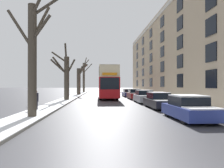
% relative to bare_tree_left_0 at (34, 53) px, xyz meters
% --- Properties ---
extents(sidewalk_left, '(2.04, 130.00, 0.16)m').
position_rel_bare_tree_left_0_xyz_m(sidewalk_left, '(-0.41, 44.53, -3.74)').
color(sidewalk_left, gray).
rests_on(sidewalk_left, ground).
extents(sidewalk_right, '(2.04, 130.00, 0.16)m').
position_rel_bare_tree_left_0_xyz_m(sidewalk_right, '(10.89, 44.53, -3.74)').
color(sidewalk_right, gray).
rests_on(sidewalk_right, ground).
extents(terrace_facade_right, '(9.10, 43.99, 12.01)m').
position_rel_bare_tree_left_0_xyz_m(terrace_facade_right, '(16.40, 13.28, 2.19)').
color(terrace_facade_right, tan).
rests_on(terrace_facade_right, ground).
extents(bare_tree_left_0, '(3.52, 2.50, 8.28)m').
position_rel_bare_tree_left_0_xyz_m(bare_tree_left_0, '(0.00, 0.00, 0.00)').
color(bare_tree_left_0, '#423A30').
rests_on(bare_tree_left_0, ground).
extents(bare_tree_left_1, '(3.29, 3.45, 6.85)m').
position_rel_bare_tree_left_0_xyz_m(bare_tree_left_1, '(-0.33, 13.35, -0.59)').
color(bare_tree_left_1, '#423A30').
rests_on(bare_tree_left_1, ground).
extents(bare_tree_left_2, '(2.27, 4.06, 5.98)m').
position_rel_bare_tree_left_0_xyz_m(bare_tree_left_2, '(-0.01, 27.40, -0.73)').
color(bare_tree_left_2, '#423A30').
rests_on(bare_tree_left_2, ground).
extents(bare_tree_left_3, '(2.50, 3.12, 9.12)m').
position_rel_bare_tree_left_0_xyz_m(bare_tree_left_3, '(-0.07, 41.31, 0.53)').
color(bare_tree_left_3, '#423A30').
rests_on(bare_tree_left_3, ground).
extents(double_decker_bus, '(2.60, 10.90, 4.49)m').
position_rel_bare_tree_left_0_xyz_m(double_decker_bus, '(5.08, 17.77, -1.27)').
color(double_decker_bus, red).
rests_on(double_decker_bus, ground).
extents(parked_car_0, '(1.86, 4.02, 1.39)m').
position_rel_bare_tree_left_0_xyz_m(parked_car_0, '(8.79, -0.83, -3.18)').
color(parked_car_0, navy).
rests_on(parked_car_0, ground).
extents(parked_car_1, '(1.70, 4.31, 1.36)m').
position_rel_bare_tree_left_0_xyz_m(parked_car_1, '(8.79, 4.81, -3.19)').
color(parked_car_1, black).
rests_on(parked_car_1, ground).
extents(parked_car_2, '(1.81, 4.16, 1.42)m').
position_rel_bare_tree_left_0_xyz_m(parked_car_2, '(8.79, 10.12, -3.16)').
color(parked_car_2, '#9EA3AD').
rests_on(parked_car_2, ground).
extents(parked_car_3, '(1.71, 3.92, 1.45)m').
position_rel_bare_tree_left_0_xyz_m(parked_car_3, '(8.79, 15.98, -3.15)').
color(parked_car_3, maroon).
rests_on(parked_car_3, ground).
extents(parked_car_4, '(1.77, 4.22, 1.32)m').
position_rel_bare_tree_left_0_xyz_m(parked_car_4, '(8.79, 21.93, -3.20)').
color(parked_car_4, navy).
rests_on(parked_car_4, ground).
extents(pedestrian_left_sidewalk, '(0.34, 0.34, 1.58)m').
position_rel_bare_tree_left_0_xyz_m(pedestrian_left_sidewalk, '(-0.85, 3.25, -2.95)').
color(pedestrian_left_sidewalk, black).
rests_on(pedestrian_left_sidewalk, ground).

